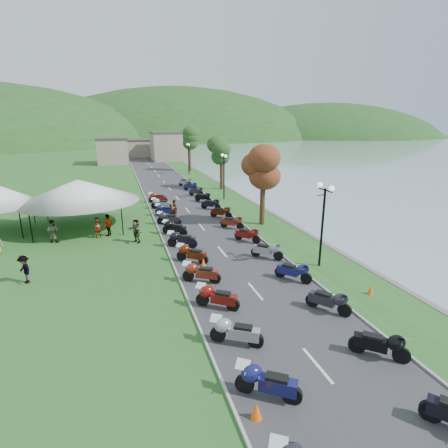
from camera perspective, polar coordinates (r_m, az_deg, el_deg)
road at (r=40.62m, az=-7.61°, el=4.20°), size 7.00×120.00×0.02m
hills_backdrop at (r=199.50m, az=-15.54°, el=13.37°), size 360.00×120.00×76.00m
far_building at (r=84.55m, az=-14.27°, el=11.84°), size 18.00×16.00×5.00m
moto_row_left at (r=19.23m, az=-3.60°, el=-8.02°), size 2.60×43.15×1.10m
moto_row_right at (r=27.11m, az=2.61°, el=-0.65°), size 2.60×46.96×1.10m
vendor_tent_main at (r=31.06m, az=-22.40°, el=3.09°), size 6.34×6.34×4.00m
tree_lakeside at (r=29.36m, az=6.40°, el=6.98°), size 2.69×2.69×7.47m
pedestrian_a at (r=28.19m, az=-19.72°, el=-2.12°), size 0.73×0.69×1.62m
pedestrian_b at (r=28.46m, az=-25.99°, el=-2.68°), size 0.93×0.72×1.70m
pedestrian_c at (r=22.19m, az=-29.51°, el=-8.35°), size 0.91×1.09×1.58m
traffic_cone_near at (r=11.72m, az=5.31°, el=-28.12°), size 0.36×0.36×0.56m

